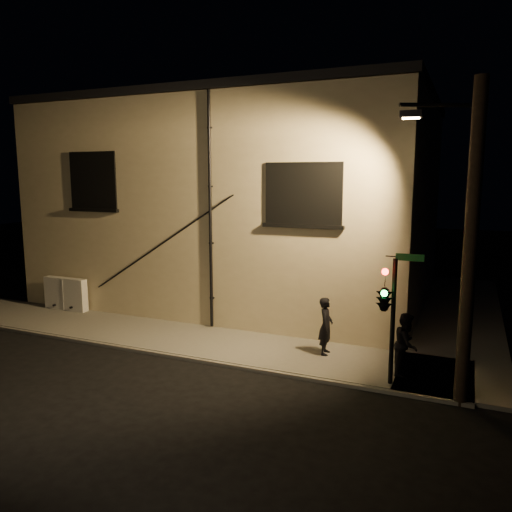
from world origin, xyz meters
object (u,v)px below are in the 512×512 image
at_px(utility_cabinet, 66,294).
at_px(traffic_signal, 385,297).
at_px(pedestrian_a, 326,326).
at_px(streetlamp_pole, 467,239).
at_px(pedestrian_b, 406,344).

bearing_deg(utility_cabinet, traffic_signal, -10.54).
relative_size(pedestrian_a, streetlamp_pole, 0.23).
xyz_separation_m(pedestrian_b, streetlamp_pole, (1.37, -1.07, 3.09)).
xyz_separation_m(pedestrian_a, streetlamp_pole, (3.84, -1.76, 3.07)).
xyz_separation_m(utility_cabinet, pedestrian_b, (13.70, -1.54, 0.21)).
height_order(pedestrian_a, traffic_signal, traffic_signal).
bearing_deg(traffic_signal, streetlamp_pole, -4.63).
bearing_deg(traffic_signal, utility_cabinet, 169.46).
xyz_separation_m(utility_cabinet, traffic_signal, (13.22, -2.46, 1.69)).
relative_size(traffic_signal, streetlamp_pole, 0.45).
relative_size(utility_cabinet, streetlamp_pole, 0.26).
height_order(utility_cabinet, streetlamp_pole, streetlamp_pole).
bearing_deg(pedestrian_b, traffic_signal, 158.84).
distance_m(pedestrian_a, streetlamp_pole, 5.22).
relative_size(pedestrian_b, traffic_signal, 0.50).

